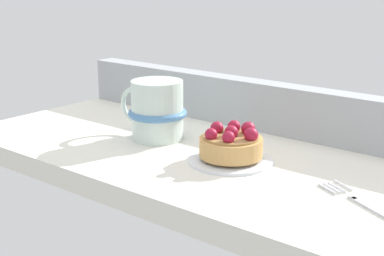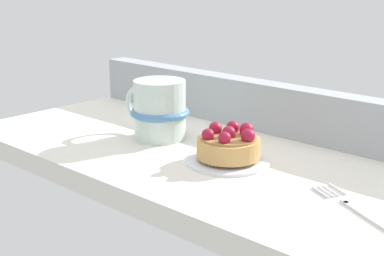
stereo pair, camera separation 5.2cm
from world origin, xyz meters
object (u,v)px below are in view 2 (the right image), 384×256
(dessert_plate, at_px, (228,160))
(dessert_fork, at_px, (357,209))
(raspberry_tart, at_px, (229,144))
(coffee_mug, at_px, (159,110))

(dessert_plate, distance_m, dessert_fork, 0.21)
(raspberry_tart, bearing_deg, dessert_fork, -8.22)
(dessert_plate, height_order, coffee_mug, coffee_mug)
(dessert_fork, bearing_deg, raspberry_tart, 171.78)
(coffee_mug, relative_size, dessert_fork, 0.87)
(coffee_mug, bearing_deg, dessert_fork, -7.36)
(dessert_plate, relative_size, dessert_fork, 0.81)
(raspberry_tart, relative_size, dessert_fork, 0.61)
(dessert_plate, height_order, raspberry_tart, raspberry_tart)
(coffee_mug, xyz_separation_m, dessert_fork, (0.37, -0.05, -0.04))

